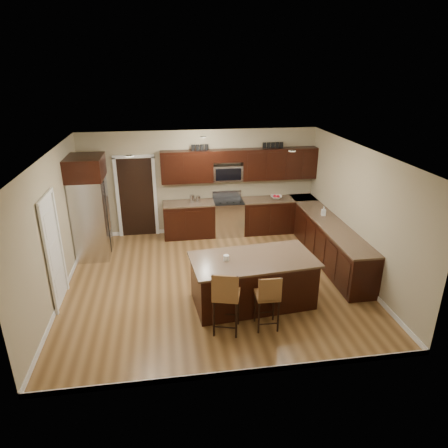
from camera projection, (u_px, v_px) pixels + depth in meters
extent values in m
plane|color=olive|center=(215.00, 281.00, 8.30)|extent=(6.00, 6.00, 0.00)
plane|color=silver|center=(213.00, 152.00, 7.30)|extent=(6.00, 6.00, 0.00)
plane|color=tan|center=(201.00, 183.00, 10.32)|extent=(6.00, 0.00, 6.00)
plane|color=tan|center=(53.00, 230.00, 7.39)|extent=(0.00, 5.50, 5.50)
plane|color=tan|center=(358.00, 213.00, 8.21)|extent=(0.00, 5.50, 5.50)
cube|color=black|center=(189.00, 220.00, 10.34)|extent=(1.30, 0.60, 0.88)
cube|color=black|center=(278.00, 215.00, 10.67)|extent=(1.94, 0.60, 0.88)
cube|color=black|center=(331.00, 244.00, 8.95)|extent=(0.60, 3.35, 0.88)
cube|color=brown|center=(188.00, 203.00, 10.17)|extent=(1.30, 0.63, 0.04)
cube|color=brown|center=(279.00, 199.00, 10.50)|extent=(1.94, 0.63, 0.04)
cube|color=brown|center=(333.00, 225.00, 8.78)|extent=(0.63, 3.35, 0.04)
cube|color=black|center=(187.00, 167.00, 9.95)|extent=(1.30, 0.33, 0.80)
cube|color=black|center=(279.00, 164.00, 10.28)|extent=(1.94, 0.33, 0.80)
cube|color=black|center=(228.00, 156.00, 10.00)|extent=(0.76, 0.33, 0.30)
cube|color=silver|center=(228.00, 218.00, 10.48)|extent=(0.76, 0.64, 0.90)
cube|color=black|center=(228.00, 201.00, 10.31)|extent=(0.76, 0.60, 0.03)
cube|color=black|center=(230.00, 222.00, 10.20)|extent=(0.65, 0.01, 0.45)
cube|color=silver|center=(227.00, 194.00, 10.51)|extent=(0.76, 0.05, 0.18)
cube|color=silver|center=(227.00, 173.00, 10.19)|extent=(0.76, 0.31, 0.40)
cube|color=black|center=(137.00, 197.00, 10.20)|extent=(0.85, 0.03, 2.06)
cube|color=white|center=(53.00, 253.00, 7.24)|extent=(0.03, 0.80, 2.04)
cube|color=black|center=(253.00, 282.00, 7.42)|extent=(2.25, 1.28, 0.88)
cube|color=brown|center=(253.00, 259.00, 7.25)|extent=(2.36, 1.39, 0.04)
cube|color=black|center=(252.00, 300.00, 7.57)|extent=(2.16, 1.19, 0.09)
cube|color=olive|center=(226.00, 295.00, 6.52)|extent=(0.53, 0.53, 0.06)
cube|color=olive|center=(225.00, 289.00, 6.26)|extent=(0.43, 0.15, 0.46)
cylinder|color=black|center=(217.00, 321.00, 6.46)|extent=(0.04, 0.04, 0.67)
cylinder|color=black|center=(239.00, 319.00, 6.51)|extent=(0.04, 0.04, 0.67)
cylinder|color=black|center=(214.00, 308.00, 6.80)|extent=(0.04, 0.04, 0.67)
cylinder|color=black|center=(235.00, 306.00, 6.85)|extent=(0.04, 0.04, 0.67)
cube|color=olive|center=(267.00, 295.00, 6.64)|extent=(0.39, 0.39, 0.05)
cube|color=olive|center=(270.00, 290.00, 6.41)|extent=(0.38, 0.05, 0.41)
cylinder|color=black|center=(259.00, 318.00, 6.59)|extent=(0.03, 0.03, 0.59)
cylinder|color=black|center=(278.00, 316.00, 6.64)|extent=(0.03, 0.03, 0.59)
cylinder|color=black|center=(255.00, 307.00, 6.89)|extent=(0.03, 0.03, 0.59)
cylinder|color=black|center=(273.00, 305.00, 6.94)|extent=(0.03, 0.03, 0.59)
cube|color=silver|center=(92.00, 218.00, 9.13)|extent=(0.72, 0.93, 1.86)
cube|color=black|center=(108.00, 217.00, 9.18)|extent=(0.01, 0.02, 1.76)
cylinder|color=silver|center=(108.00, 214.00, 9.07)|extent=(0.02, 0.02, 0.83)
cylinder|color=silver|center=(109.00, 212.00, 9.22)|extent=(0.02, 0.02, 0.83)
cube|color=black|center=(85.00, 168.00, 8.69)|extent=(0.78, 0.99, 0.49)
cube|color=brown|center=(267.00, 249.00, 9.72)|extent=(0.95, 0.80, 0.01)
imported|color=silver|center=(276.00, 197.00, 10.47)|extent=(0.34, 0.34, 0.07)
imported|color=#B2B2B2|center=(324.00, 211.00, 9.26)|extent=(0.12, 0.12, 0.22)
cylinder|color=silver|center=(192.00, 199.00, 10.14)|extent=(0.12, 0.12, 0.20)
cylinder|color=silver|center=(198.00, 199.00, 10.17)|extent=(0.11, 0.11, 0.16)
cylinder|color=white|center=(226.00, 258.00, 7.15)|extent=(0.10, 0.10, 0.10)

